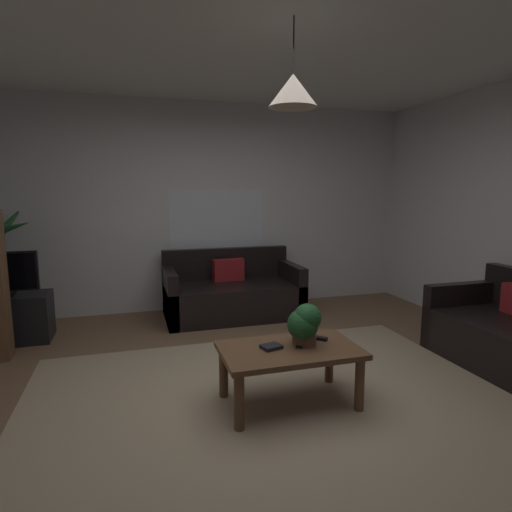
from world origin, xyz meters
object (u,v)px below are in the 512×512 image
object	(u,v)px
tv_stand	(4,319)
remote_on_table_0	(317,338)
couch_under_window	(232,295)
pendant_lamp	(293,90)
book_on_table_0	(271,347)
coffee_table	(290,357)
potted_plant_on_table	(305,324)
potted_palm_corner	(2,274)
remote_on_table_1	(300,343)

from	to	relation	value
tv_stand	remote_on_table_0	bearing A→B (deg)	-36.42
couch_under_window	pendant_lamp	size ratio (longest dim) A/B	2.89
pendant_lamp	book_on_table_0	bearing A→B (deg)	171.43
coffee_table	book_on_table_0	size ratio (longest dim) A/B	7.19
coffee_table	remote_on_table_0	distance (m)	0.30
tv_stand	pendant_lamp	world-z (taller)	pendant_lamp
pendant_lamp	potted_plant_on_table	bearing A→B (deg)	5.65
coffee_table	potted_plant_on_table	size ratio (longest dim) A/B	3.18
book_on_table_0	potted_plant_on_table	size ratio (longest dim) A/B	0.44
potted_plant_on_table	potted_palm_corner	xyz separation A→B (m)	(-2.60, 2.49, 0.04)
book_on_table_0	potted_plant_on_table	world-z (taller)	potted_plant_on_table
remote_on_table_0	remote_on_table_1	xyz separation A→B (m)	(-0.17, -0.07, 0.00)
coffee_table	couch_under_window	bearing A→B (deg)	87.19
remote_on_table_0	potted_plant_on_table	distance (m)	0.23
remote_on_table_1	potted_plant_on_table	xyz separation A→B (m)	(0.03, -0.02, 0.16)
potted_plant_on_table	potted_palm_corner	world-z (taller)	potted_palm_corner
remote_on_table_0	remote_on_table_1	world-z (taller)	same
couch_under_window	potted_palm_corner	world-z (taller)	potted_palm_corner
couch_under_window	potted_palm_corner	bearing A→B (deg)	175.55
remote_on_table_0	coffee_table	bearing A→B (deg)	155.29
book_on_table_0	pendant_lamp	size ratio (longest dim) A/B	0.24
potted_plant_on_table	pendant_lamp	distance (m)	1.63
coffee_table	remote_on_table_0	bearing A→B (deg)	21.39
coffee_table	book_on_table_0	distance (m)	0.16
pendant_lamp	coffee_table	bearing A→B (deg)	-116.57
remote_on_table_0	tv_stand	xyz separation A→B (m)	(-2.64, 1.95, -0.20)
remote_on_table_1	potted_palm_corner	size ratio (longest dim) A/B	0.11
book_on_table_0	remote_on_table_0	xyz separation A→B (m)	(0.40, 0.08, -0.00)
potted_plant_on_table	coffee_table	bearing A→B (deg)	-174.35
potted_plant_on_table	tv_stand	bearing A→B (deg)	140.74
remote_on_table_0	potted_palm_corner	bearing A→B (deg)	92.71
remote_on_table_1	couch_under_window	bearing A→B (deg)	115.95
couch_under_window	remote_on_table_0	world-z (taller)	couch_under_window
coffee_table	remote_on_table_0	size ratio (longest dim) A/B	6.32
book_on_table_0	coffee_table	bearing A→B (deg)	-8.57
potted_plant_on_table	pendant_lamp	world-z (taller)	pendant_lamp
book_on_table_0	tv_stand	size ratio (longest dim) A/B	0.16
remote_on_table_1	potted_plant_on_table	distance (m)	0.16
coffee_table	tv_stand	bearing A→B (deg)	139.19
potted_plant_on_table	tv_stand	distance (m)	3.25
couch_under_window	pendant_lamp	xyz separation A→B (m)	(-0.11, -2.30, 1.96)
couch_under_window	potted_palm_corner	xyz separation A→B (m)	(-2.59, 0.20, 0.37)
book_on_table_0	potted_palm_corner	size ratio (longest dim) A/B	0.10
book_on_table_0	tv_stand	xyz separation A→B (m)	(-2.24, 2.03, -0.20)
remote_on_table_1	pendant_lamp	xyz separation A→B (m)	(-0.09, -0.03, 1.79)
couch_under_window	coffee_table	size ratio (longest dim) A/B	1.64
coffee_table	pendant_lamp	size ratio (longest dim) A/B	1.76
couch_under_window	book_on_table_0	distance (m)	2.30
remote_on_table_0	remote_on_table_1	distance (m)	0.19
remote_on_table_1	potted_plant_on_table	world-z (taller)	potted_plant_on_table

